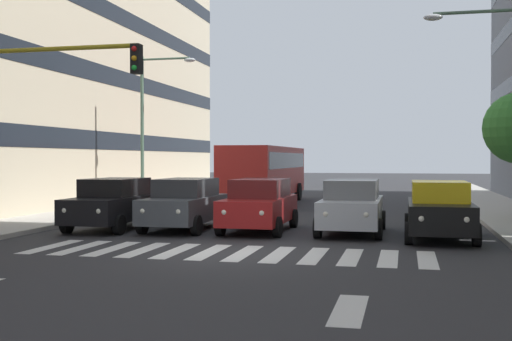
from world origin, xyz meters
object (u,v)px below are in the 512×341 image
street_lamp_right (151,115)px  street_lamp_left (505,94)px  car_4 (114,203)px  car_1 (352,206)px  car_2 (259,204)px  traffic_light_gantry (28,109)px  bus_behind_traffic (265,169)px  car_0 (439,209)px  car_3 (185,203)px

street_lamp_right → street_lamp_left: bearing=149.7°
car_4 → car_1: bearing=-176.0°
street_lamp_right → car_4: bearing=104.1°
car_2 → traffic_light_gantry: size_ratio=0.81×
car_1 → bus_behind_traffic: (5.57, -12.51, 0.97)m
car_1 → car_4: (7.99, 0.56, 0.00)m
car_0 → street_lamp_right: street_lamp_right is taller
car_0 → car_4: (10.64, -0.29, 0.00)m
traffic_light_gantry → car_2: bearing=-134.8°
car_0 → traffic_light_gantry: 12.05m
traffic_light_gantry → car_0: bearing=-157.7°
car_4 → street_lamp_left: size_ratio=0.66×
car_3 → car_4: same height
car_4 → street_lamp_left: (-12.48, 0.13, 3.41)m
car_0 → car_3: bearing=-4.6°
car_2 → bus_behind_traffic: (2.55, -12.59, 0.97)m
car_1 → street_lamp_left: size_ratio=0.66×
car_1 → traffic_light_gantry: size_ratio=0.81×
car_1 → street_lamp_right: 13.27m
bus_behind_traffic → traffic_light_gantry: traffic_light_gantry is taller
car_4 → bus_behind_traffic: (-2.42, -13.07, 0.97)m
traffic_light_gantry → bus_behind_traffic: bearing=-98.4°
car_4 → street_lamp_left: bearing=179.4°
car_3 → street_lamp_left: (-10.06, 0.50, 3.41)m
car_1 → street_lamp_left: bearing=171.2°
traffic_light_gantry → car_1: bearing=-147.1°
car_1 → car_3: bearing=2.0°
car_1 → traffic_light_gantry: (8.18, 5.29, 2.84)m
car_0 → car_2: size_ratio=1.00×
bus_behind_traffic → street_lamp_right: size_ratio=1.48×
car_0 → car_2: same height
car_4 → traffic_light_gantry: traffic_light_gantry is taller
car_1 → street_lamp_right: size_ratio=0.63×
car_1 → bus_behind_traffic: bearing=-66.0°
bus_behind_traffic → street_lamp_right: bearing=46.0°
car_3 → street_lamp_right: bearing=-60.5°
car_0 → bus_behind_traffic: 15.71m
car_0 → street_lamp_right: bearing=-34.2°
street_lamp_left → bus_behind_traffic: bearing=-52.7°
traffic_light_gantry → car_4: bearing=-92.3°
car_1 → street_lamp_right: bearing=-37.8°
car_1 → car_4: bearing=4.0°
bus_behind_traffic → traffic_light_gantry: bearing=81.6°
car_1 → car_2: same height
car_1 → car_0: bearing=162.3°
bus_behind_traffic → traffic_light_gantry: (2.61, 17.79, 1.87)m
car_2 → car_4: size_ratio=1.00×
car_3 → street_lamp_right: (4.53, -8.01, 3.59)m
car_0 → street_lamp_left: 3.88m
traffic_light_gantry → street_lamp_left: 13.49m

